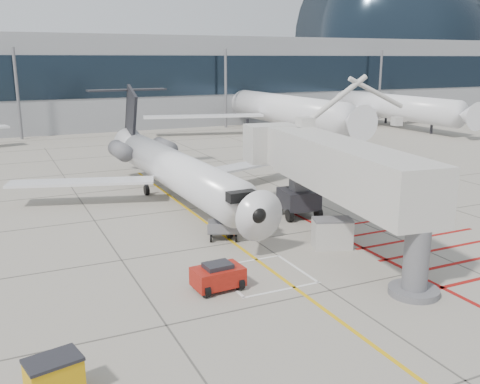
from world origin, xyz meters
name	(u,v)px	position (x,y,z in m)	size (l,w,h in m)	color
ground_plane	(287,262)	(0.00, 0.00, 0.00)	(260.00, 260.00, 0.00)	gray
regional_jet	(186,154)	(-1.36, 12.05, 4.00)	(24.23, 30.55, 8.01)	silver
jet_bridge	(345,179)	(4.12, 0.80, 3.99)	(9.46, 19.97, 7.99)	beige
pushback_tug	(218,275)	(-4.70, -1.61, 0.68)	(2.33, 1.46, 1.36)	#A0190F
spill_bin	(54,378)	(-12.65, -7.11, 0.72)	(1.65, 1.10, 1.43)	#CB950B
baggage_cart	(224,230)	(-1.65, 4.79, 0.60)	(1.89, 1.19, 1.19)	#5C5C61
ground_power_unit	(332,233)	(3.44, 0.89, 0.86)	(2.17, 1.26, 1.71)	#B8B5AF
cone_nose	(232,230)	(-0.85, 5.41, 0.28)	(0.41, 0.41, 0.57)	#E0520B
cone_side	(228,215)	(0.32, 8.58, 0.26)	(0.37, 0.37, 0.52)	#FF5C0D
terminal_building	(136,80)	(10.00, 70.00, 7.00)	(180.00, 28.00, 14.00)	gray
terminal_glass_band	(159,76)	(10.00, 55.95, 8.00)	(180.00, 0.10, 6.00)	black
terminal_dome	(408,42)	(70.00, 70.00, 14.00)	(40.00, 28.00, 28.00)	black
bg_aircraft_c	(273,89)	(24.00, 46.00, 6.25)	(37.52, 41.69, 12.51)	silver
bg_aircraft_d	(382,90)	(43.81, 46.00, 5.69)	(34.17, 37.96, 11.39)	silver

